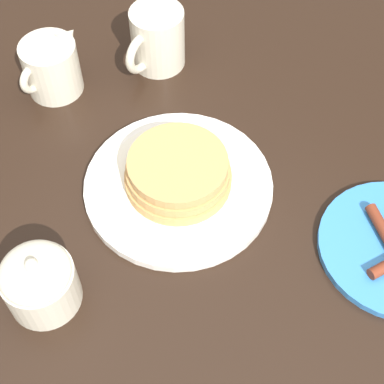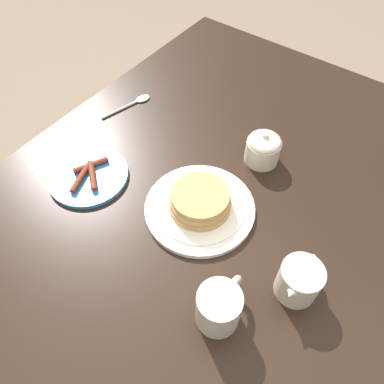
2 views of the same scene
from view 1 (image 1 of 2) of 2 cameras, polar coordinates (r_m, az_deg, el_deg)
name	(u,v)px [view 1 (image 1 of 2)]	position (r m, az deg, el deg)	size (l,w,h in m)	color
ground_plane	(184,352)	(1.46, -0.79, -15.21)	(8.00, 8.00, 0.00)	#7A6651
dining_table	(179,200)	(0.88, -1.27, -0.77)	(1.47, 1.02, 0.76)	black
pancake_plate	(178,179)	(0.74, -1.35, 1.25)	(0.24, 0.24, 0.06)	white
coffee_mug	(156,39)	(0.89, -3.47, 14.62)	(0.11, 0.08, 0.09)	beige
creamer_pitcher	(54,65)	(0.88, -13.24, 11.92)	(0.12, 0.08, 0.09)	beige
sugar_bowl	(37,280)	(0.67, -14.77, -8.27)	(0.08, 0.08, 0.09)	beige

